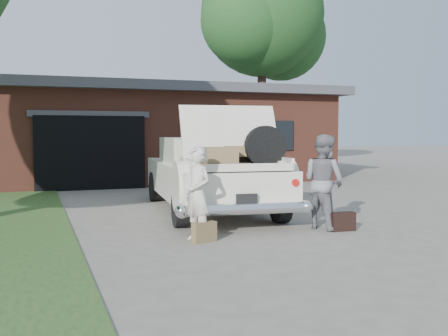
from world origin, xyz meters
name	(u,v)px	position (x,y,z in m)	size (l,w,h in m)	color
ground	(237,237)	(0.00, 0.00, 0.00)	(90.00, 90.00, 0.00)	gray
house	(149,133)	(0.98, 11.47, 1.67)	(12.80, 7.80, 3.30)	brown
tree_right	(264,22)	(7.94, 16.46, 7.24)	(7.08, 6.16, 10.64)	#38281E
sedan	(210,173)	(0.50, 2.86, 0.83)	(2.70, 5.81, 2.23)	white
woman_left	(198,194)	(-0.69, -0.05, 0.75)	(0.55, 0.36, 1.50)	beige
woman_right	(324,182)	(1.74, 0.18, 0.84)	(0.82, 0.64, 1.69)	gray
suitcase_left	(204,232)	(-0.63, -0.22, 0.16)	(0.41, 0.13, 0.32)	brown
suitcase_right	(343,222)	(1.94, -0.16, 0.17)	(0.43, 0.14, 0.33)	black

